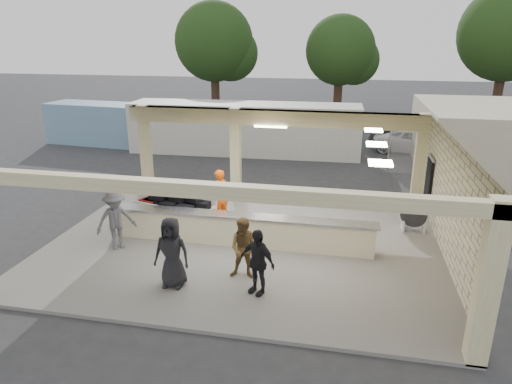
% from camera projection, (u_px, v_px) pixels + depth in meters
% --- Properties ---
extents(ground, '(120.00, 120.00, 0.00)m').
position_uv_depth(ground, '(246.00, 240.00, 14.77)').
color(ground, '#2A2A2D').
rests_on(ground, ground).
extents(pavilion, '(12.01, 10.00, 3.55)m').
position_uv_depth(pavilion, '(257.00, 195.00, 14.91)').
color(pavilion, slate).
rests_on(pavilion, ground).
extents(baggage_counter, '(8.20, 0.58, 0.98)m').
position_uv_depth(baggage_counter, '(242.00, 230.00, 14.12)').
color(baggage_counter, beige).
rests_on(baggage_counter, pavilion).
extents(luggage_cart, '(2.73, 2.10, 1.41)m').
position_uv_depth(luggage_cart, '(175.00, 203.00, 15.56)').
color(luggage_cart, silver).
rests_on(luggage_cart, pavilion).
extents(drum_fan, '(1.04, 0.60, 1.09)m').
position_uv_depth(drum_fan, '(414.00, 214.00, 15.15)').
color(drum_fan, silver).
rests_on(drum_fan, pavilion).
extents(baggage_handler, '(0.75, 0.75, 1.88)m').
position_uv_depth(baggage_handler, '(219.00, 196.00, 15.77)').
color(baggage_handler, '#FA580D').
rests_on(baggage_handler, pavilion).
extents(passenger_a, '(0.84, 0.40, 1.70)m').
position_uv_depth(passenger_a, '(245.00, 248.00, 12.06)').
color(passenger_a, brown).
rests_on(passenger_a, pavilion).
extents(passenger_b, '(1.07, 0.78, 1.73)m').
position_uv_depth(passenger_b, '(257.00, 262.00, 11.32)').
color(passenger_b, black).
rests_on(passenger_b, pavilion).
extents(passenger_c, '(1.16, 1.13, 1.86)m').
position_uv_depth(passenger_c, '(116.00, 220.00, 13.73)').
color(passenger_c, '#505055').
rests_on(passenger_c, pavilion).
extents(passenger_d, '(0.93, 0.38, 1.89)m').
position_uv_depth(passenger_d, '(172.00, 252.00, 11.63)').
color(passenger_d, black).
rests_on(passenger_d, pavilion).
extents(car_white_a, '(4.95, 3.16, 1.31)m').
position_uv_depth(car_white_a, '(417.00, 142.00, 25.64)').
color(car_white_a, white).
rests_on(car_white_a, ground).
extents(car_dark, '(4.87, 3.22, 1.53)m').
position_uv_depth(car_dark, '(413.00, 137.00, 26.30)').
color(car_dark, black).
rests_on(car_dark, ground).
extents(container_white, '(12.85, 2.93, 2.77)m').
position_uv_depth(container_white, '(244.00, 128.00, 25.50)').
color(container_white, silver).
rests_on(container_white, ground).
extents(container_blue, '(9.55, 3.11, 2.44)m').
position_uv_depth(container_blue, '(122.00, 125.00, 27.40)').
color(container_blue, '#6F96B1').
rests_on(container_blue, ground).
extents(tree_left, '(6.60, 6.30, 9.00)m').
position_uv_depth(tree_left, '(218.00, 45.00, 36.81)').
color(tree_left, '#382619').
rests_on(tree_left, ground).
extents(tree_mid, '(6.00, 5.60, 8.00)m').
position_uv_depth(tree_mid, '(344.00, 53.00, 36.98)').
color(tree_mid, '#382619').
rests_on(tree_mid, ground).
extents(tree_right, '(7.20, 7.00, 10.00)m').
position_uv_depth(tree_right, '(511.00, 37.00, 33.39)').
color(tree_right, '#382619').
rests_on(tree_right, ground).
extents(adjacent_building, '(6.00, 8.00, 3.20)m').
position_uv_depth(adjacent_building, '(486.00, 140.00, 21.73)').
color(adjacent_building, beige).
rests_on(adjacent_building, ground).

